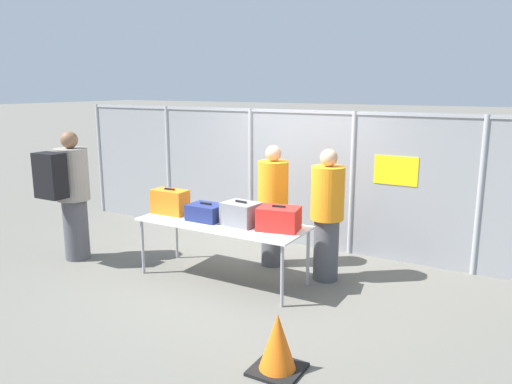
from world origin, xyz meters
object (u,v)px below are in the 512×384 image
(traveler_hooded, at_px, (69,191))
(traffic_cone, at_px, (278,345))
(suitcase_orange, at_px, (170,202))
(utility_trailer, at_px, (466,204))
(security_worker_near, at_px, (273,204))
(inspection_table, at_px, (222,226))
(suitcase_red, at_px, (279,219))
(suitcase_grey, at_px, (241,214))
(suitcase_navy, at_px, (206,212))
(security_worker_far, at_px, (327,214))

(traveler_hooded, bearing_deg, traffic_cone, -26.15)
(suitcase_orange, distance_m, utility_trailer, 5.24)
(security_worker_near, bearing_deg, inspection_table, 66.07)
(inspection_table, bearing_deg, security_worker_near, 70.06)
(suitcase_red, distance_m, traveler_hooded, 3.06)
(inspection_table, xyz_separation_m, traveler_hooded, (-2.25, -0.44, 0.29))
(suitcase_grey, height_order, suitcase_red, suitcase_grey)
(suitcase_orange, height_order, suitcase_navy, suitcase_orange)
(utility_trailer, bearing_deg, suitcase_red, -110.71)
(security_worker_far, bearing_deg, security_worker_near, 11.82)
(security_worker_near, bearing_deg, utility_trailer, -125.13)
(inspection_table, xyz_separation_m, suitcase_navy, (-0.23, -0.01, 0.15))
(inspection_table, height_order, traffic_cone, inspection_table)
(suitcase_navy, distance_m, suitcase_red, 1.01)
(suitcase_orange, distance_m, suitcase_red, 1.61)
(utility_trailer, bearing_deg, security_worker_far, -108.75)
(suitcase_red, distance_m, utility_trailer, 4.42)
(traveler_hooded, xyz_separation_m, security_worker_far, (3.38, 1.11, -0.13))
(suitcase_navy, relative_size, suitcase_red, 0.82)
(inspection_table, distance_m, suitcase_grey, 0.33)
(suitcase_grey, distance_m, suitcase_red, 0.50)
(security_worker_near, distance_m, security_worker_far, 0.85)
(traveler_hooded, distance_m, traffic_cone, 4.05)
(security_worker_far, bearing_deg, suitcase_grey, 57.97)
(inspection_table, relative_size, security_worker_far, 1.29)
(traveler_hooded, relative_size, security_worker_far, 1.09)
(suitcase_navy, relative_size, traveler_hooded, 0.24)
(suitcase_navy, relative_size, utility_trailer, 0.11)
(inspection_table, xyz_separation_m, suitcase_grey, (0.27, 0.02, 0.19))
(security_worker_near, bearing_deg, suitcase_navy, 53.33)
(suitcase_navy, bearing_deg, security_worker_near, 57.32)
(inspection_table, distance_m, traveler_hooded, 2.31)
(traveler_hooded, bearing_deg, security_worker_far, 7.68)
(suitcase_orange, relative_size, suitcase_navy, 1.10)
(security_worker_far, bearing_deg, traffic_cone, 122.88)
(security_worker_far, relative_size, utility_trailer, 0.44)
(suitcase_red, distance_m, security_worker_near, 0.89)
(traveler_hooded, bearing_deg, suitcase_navy, 1.53)
(suitcase_red, height_order, security_worker_near, security_worker_near)
(suitcase_navy, relative_size, security_worker_far, 0.26)
(security_worker_near, relative_size, security_worker_far, 0.99)
(security_worker_far, bearing_deg, suitcase_orange, 39.69)
(suitcase_red, bearing_deg, suitcase_orange, -178.40)
(inspection_table, relative_size, suitcase_orange, 4.47)
(utility_trailer, distance_m, traffic_cone, 5.74)
(suitcase_red, bearing_deg, traveler_hooded, -170.61)
(suitcase_red, relative_size, security_worker_near, 0.32)
(security_worker_far, bearing_deg, traveler_hooded, 39.47)
(suitcase_navy, xyz_separation_m, security_worker_near, (0.53, 0.82, -0.00))
(traveler_hooded, height_order, traffic_cone, traveler_hooded)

